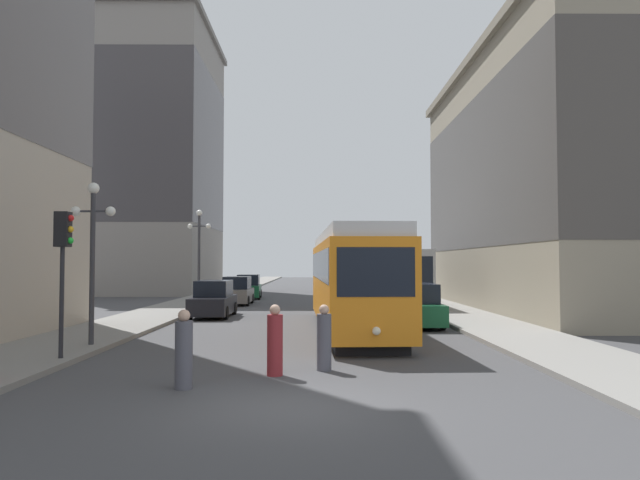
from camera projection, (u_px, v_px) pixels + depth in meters
ground_plane at (293, 407)px, 10.86m from camera, size 200.00×200.00×0.00m
sidewalk_left at (222, 293)px, 50.77m from camera, size 3.47×120.00×0.15m
sidewalk_right at (399, 293)px, 50.88m from camera, size 3.47×120.00×0.15m
streetcar at (351, 278)px, 23.27m from camera, size 3.14×14.25×3.89m
transit_bus at (398, 275)px, 36.64m from camera, size 2.63×11.09×3.45m
parked_car_left_near at (237, 292)px, 37.79m from camera, size 1.90×4.23×1.82m
parked_car_left_mid at (248, 287)px, 44.26m from camera, size 2.07×4.55×1.82m
parked_car_right_far at (415, 306)px, 24.95m from camera, size 1.92×4.99×1.82m
parked_car_left_far at (214, 300)px, 29.11m from camera, size 1.91×4.46×1.82m
pedestrian_crossing_near at (184, 352)px, 12.44m from camera, size 0.38×0.38×1.69m
pedestrian_crossing_far at (275, 342)px, 13.92m from camera, size 0.38×0.38×1.70m
pedestrian_on_sidewalk at (324, 340)px, 14.58m from camera, size 0.37×0.37×1.65m
traffic_light_near_left at (63, 245)px, 15.65m from camera, size 0.47×0.36×3.93m
lamp_post_left_near at (93, 237)px, 18.28m from camera, size 1.41×0.36×5.09m
lamp_post_left_far at (199, 243)px, 34.94m from camera, size 1.41×0.36×5.76m
building_left_midblock at (149, 157)px, 54.38m from camera, size 12.15×15.93×24.52m
building_right_corner at (608, 179)px, 33.74m from camera, size 16.52×24.45×14.76m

